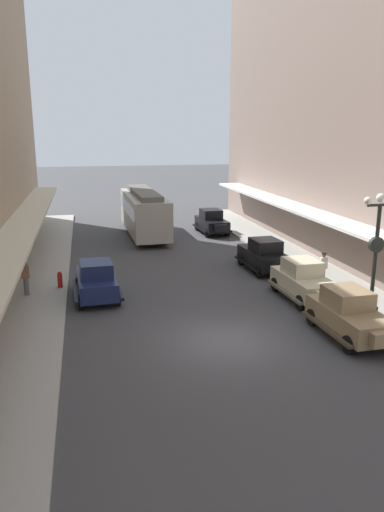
{
  "coord_description": "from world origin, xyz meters",
  "views": [
    {
      "loc": [
        -4.95,
        -16.33,
        7.62
      ],
      "look_at": [
        0.0,
        6.0,
        1.8
      ],
      "focal_mm": 34.18,
      "sensor_mm": 36.0,
      "label": 1
    }
  ],
  "objects": [
    {
      "name": "lamp_post_with_clock",
      "position": [
        6.4,
        0.65,
        2.99
      ],
      "size": [
        1.42,
        0.44,
        5.16
      ],
      "color": "black",
      "rests_on": "sidewalk_right"
    },
    {
      "name": "parked_car_2",
      "position": [
        -4.61,
        5.96,
        0.94
      ],
      "size": [
        2.31,
        4.32,
        1.84
      ],
      "color": "#19234C",
      "rests_on": "ground"
    },
    {
      "name": "parked_car_1",
      "position": [
        4.58,
        19.62,
        0.94
      ],
      "size": [
        2.29,
        4.31,
        1.84
      ],
      "color": "black",
      "rests_on": "ground"
    },
    {
      "name": "sidewalk_left",
      "position": [
        -7.5,
        0.0,
        0.07
      ],
      "size": [
        3.0,
        60.0,
        0.15
      ],
      "primitive_type": "cube",
      "color": "#A8A59E",
      "rests_on": "ground"
    },
    {
      "name": "parked_car_4",
      "position": [
        4.78,
        8.86,
        0.94
      ],
      "size": [
        2.3,
        4.32,
        1.84
      ],
      "color": "black",
      "rests_on": "ground"
    },
    {
      "name": "streetcar",
      "position": [
        -0.63,
        19.76,
        1.9
      ],
      "size": [
        2.74,
        9.66,
        3.46
      ],
      "color": "#ADA899",
      "rests_on": "ground"
    },
    {
      "name": "pedestrian_1",
      "position": [
        6.57,
        5.2,
        1.01
      ],
      "size": [
        0.36,
        0.28,
        1.67
      ],
      "color": "#2D2D33",
      "rests_on": "sidewalk_right"
    },
    {
      "name": "parked_car_3",
      "position": [
        4.68,
        -0.61,
        0.94
      ],
      "size": [
        2.24,
        4.3,
        1.84
      ],
      "color": "#997F5B",
      "rests_on": "ground"
    },
    {
      "name": "fire_hydrant",
      "position": [
        -6.35,
        7.59,
        0.56
      ],
      "size": [
        0.24,
        0.24,
        0.82
      ],
      "color": "#B21E19",
      "rests_on": "sidewalk_left"
    },
    {
      "name": "ground_plane",
      "position": [
        0.0,
        0.0,
        0.0
      ],
      "size": [
        200.0,
        200.0,
        0.0
      ],
      "primitive_type": "plane",
      "color": "#424244"
    },
    {
      "name": "pedestrian_0",
      "position": [
        -7.85,
        6.73,
        0.99
      ],
      "size": [
        0.36,
        0.24,
        1.64
      ],
      "color": "slate",
      "rests_on": "sidewalk_left"
    },
    {
      "name": "parked_car_0",
      "position": [
        4.88,
        3.84,
        0.94
      ],
      "size": [
        2.26,
        4.3,
        1.84
      ],
      "color": "beige",
      "rests_on": "ground"
    }
  ]
}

